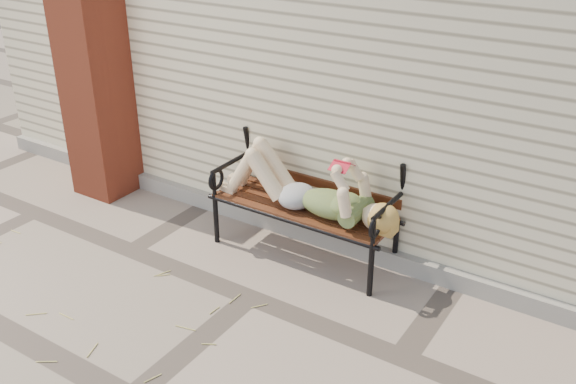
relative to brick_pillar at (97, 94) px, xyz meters
The scene contains 7 objects.
ground 2.62m from the brick_pillar, 18.06° to the right, with size 80.00×80.00×0.00m, color gray.
house_wall 3.26m from the brick_pillar, 44.37° to the left, with size 8.00×4.00×3.00m, color beige.
foundation_strip 2.49m from the brick_pillar, ahead, with size 8.00×0.10×0.15m, color gray.
brick_pillar is the anchor object (origin of this frame).
garden_bench 2.35m from the brick_pillar, ahead, with size 1.67×0.67×1.08m.
reading_woman 2.35m from the brick_pillar, ahead, with size 1.58×0.36×0.50m.
straw_scatter 2.14m from the brick_pillar, 56.68° to the right, with size 2.54×1.71×0.01m.
Camera 1 is at (2.41, -3.20, 2.88)m, focal length 40.00 mm.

